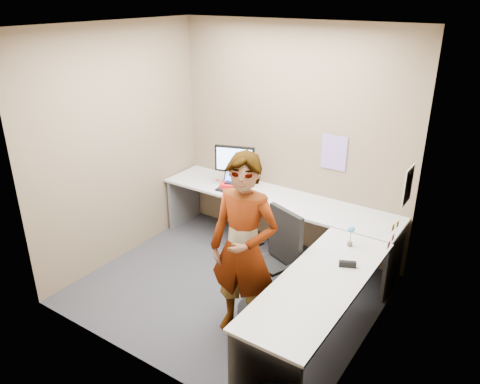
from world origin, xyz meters
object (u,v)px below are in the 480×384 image
Objects in this scene: monitor at (235,161)px; office_chair at (272,274)px; desk at (284,238)px; person at (244,249)px.

monitor is 0.45× the size of office_chair.
office_chair is (0.12, -0.46, -0.15)m from desk.
office_chair is 0.60m from person.
monitor is 0.27× the size of person.
person reaches higher than monitor.
monitor reaches higher than desk.
person is at bearing -71.80° from monitor.
office_chair is at bearing -60.98° from monitor.
office_chair is at bearing 72.62° from person.
desk is 6.23× the size of monitor.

